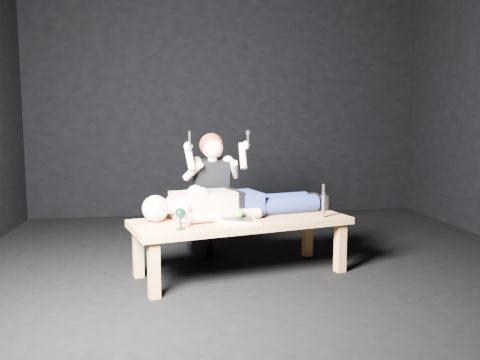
{
  "coord_description": "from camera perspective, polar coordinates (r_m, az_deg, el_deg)",
  "views": [
    {
      "loc": [
        -0.8,
        -3.94,
        1.23
      ],
      "look_at": [
        -0.22,
        -0.05,
        0.75
      ],
      "focal_mm": 37.68,
      "sensor_mm": 36.0,
      "label": 1
    }
  ],
  "objects": [
    {
      "name": "ground",
      "position": [
        4.21,
        2.88,
        -10.05
      ],
      "size": [
        5.0,
        5.0,
        0.0
      ],
      "primitive_type": "plane",
      "color": "black",
      "rests_on": "ground"
    },
    {
      "name": "back_wall",
      "position": [
        6.5,
        -1.42,
        9.33
      ],
      "size": [
        5.0,
        0.0,
        5.0
      ],
      "primitive_type": "plane",
      "rotation": [
        1.57,
        0.0,
        0.0
      ],
      "color": "black",
      "rests_on": "ground"
    },
    {
      "name": "table",
      "position": [
        4.01,
        0.11,
        -7.55
      ],
      "size": [
        1.8,
        1.05,
        0.45
      ],
      "primitive_type": "cube",
      "rotation": [
        0.0,
        0.0,
        0.26
      ],
      "color": "#AE7245",
      "rests_on": "ground"
    },
    {
      "name": "lying_man",
      "position": [
        4.08,
        -0.01,
        -2.23
      ],
      "size": [
        1.73,
        0.91,
        0.26
      ],
      "primitive_type": null,
      "rotation": [
        0.0,
        0.0,
        0.26
      ],
      "color": "#D3A188",
      "rests_on": "table"
    },
    {
      "name": "kneeling_woman",
      "position": [
        4.4,
        -3.54,
        -1.68
      ],
      "size": [
        0.74,
        0.79,
        1.14
      ],
      "primitive_type": null,
      "rotation": [
        0.0,
        0.0,
        0.21
      ],
      "color": "black",
      "rests_on": "ground"
    },
    {
      "name": "serving_tray",
      "position": [
        3.79,
        -0.41,
        -4.75
      ],
      "size": [
        0.36,
        0.28,
        0.02
      ],
      "primitive_type": "cube",
      "rotation": [
        0.0,
        0.0,
        0.13
      ],
      "color": "tan",
      "rests_on": "table"
    },
    {
      "name": "plate",
      "position": [
        3.79,
        -0.41,
        -4.48
      ],
      "size": [
        0.25,
        0.25,
        0.02
      ],
      "primitive_type": "cylinder",
      "rotation": [
        0.0,
        0.0,
        0.13
      ],
      "color": "white",
      "rests_on": "serving_tray"
    },
    {
      "name": "apple",
      "position": [
        3.8,
        -0.12,
        -3.79
      ],
      "size": [
        0.07,
        0.07,
        0.07
      ],
      "primitive_type": "sphere",
      "color": "#529024",
      "rests_on": "plate"
    },
    {
      "name": "goblet",
      "position": [
        3.58,
        -6.76,
        -4.38
      ],
      "size": [
        0.09,
        0.09,
        0.16
      ],
      "primitive_type": null,
      "rotation": [
        0.0,
        0.0,
        0.26
      ],
      "color": "black",
      "rests_on": "table"
    },
    {
      "name": "fork_flat",
      "position": [
        3.64,
        -4.16,
        -5.39
      ],
      "size": [
        0.02,
        0.18,
        0.01
      ],
      "primitive_type": "cube",
      "rotation": [
        0.0,
        0.0,
        0.03
      ],
      "color": "#B2B2B7",
      "rests_on": "table"
    },
    {
      "name": "knife_flat",
      "position": [
        3.84,
        2.07,
        -4.72
      ],
      "size": [
        0.03,
        0.18,
        0.01
      ],
      "primitive_type": "cube",
      "rotation": [
        0.0,
        0.0,
        0.07
      ],
      "color": "#B2B2B7",
      "rests_on": "table"
    },
    {
      "name": "spoon_flat",
      "position": [
        3.87,
        1.13,
        -4.62
      ],
      "size": [
        0.17,
        0.08,
        0.01
      ],
      "primitive_type": "cube",
      "rotation": [
        0.0,
        0.0,
        1.23
      ],
      "color": "#B2B2B7",
      "rests_on": "table"
    },
    {
      "name": "carving_knife",
      "position": [
        4.05,
        9.44,
        -2.33
      ],
      "size": [
        0.04,
        0.05,
        0.27
      ],
      "primitive_type": null,
      "rotation": [
        0.0,
        0.0,
        0.26
      ],
      "color": "#B2B2B7",
      "rests_on": "table"
    }
  ]
}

